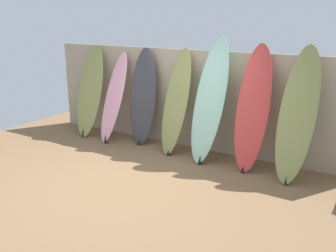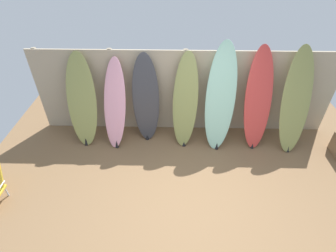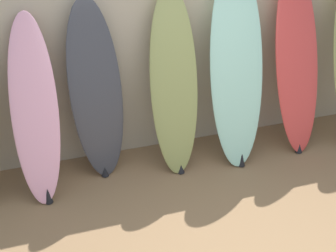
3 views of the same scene
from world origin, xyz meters
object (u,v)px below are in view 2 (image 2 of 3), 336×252
(surfboard_olive_0, at_px, (82,102))
(surfboard_charcoal_2, at_px, (146,100))
(surfboard_seafoam_4, at_px, (220,99))
(surfboard_olive_6, at_px, (296,102))
(surfboard_red_5, at_px, (258,100))
(surfboard_olive_3, at_px, (185,102))
(surfboard_pink_1, at_px, (115,105))

(surfboard_olive_0, bearing_deg, surfboard_charcoal_2, 4.54)
(surfboard_olive_0, distance_m, surfboard_charcoal_2, 1.25)
(surfboard_seafoam_4, distance_m, surfboard_olive_6, 1.43)
(surfboard_red_5, distance_m, surfboard_olive_6, 0.70)
(surfboard_olive_0, relative_size, surfboard_red_5, 0.92)
(surfboard_charcoal_2, bearing_deg, surfboard_seafoam_4, -5.06)
(surfboard_seafoam_4, height_order, surfboard_olive_6, surfboard_seafoam_4)
(surfboard_charcoal_2, bearing_deg, surfboard_olive_0, -175.46)
(surfboard_charcoal_2, distance_m, surfboard_olive_3, 0.78)
(surfboard_olive_0, relative_size, surfboard_olive_6, 0.92)
(surfboard_charcoal_2, xyz_separation_m, surfboard_olive_6, (2.86, -0.15, 0.08))
(surfboard_charcoal_2, xyz_separation_m, surfboard_olive_3, (0.77, -0.09, 0.02))
(surfboard_olive_0, bearing_deg, surfboard_red_5, 0.10)
(surfboard_olive_3, xyz_separation_m, surfboard_olive_6, (2.09, -0.06, 0.07))
(surfboard_charcoal_2, distance_m, surfboard_olive_6, 2.87)
(surfboard_charcoal_2, distance_m, surfboard_seafoam_4, 1.45)
(surfboard_olive_0, height_order, surfboard_olive_3, surfboard_olive_3)
(surfboard_olive_3, distance_m, surfboard_red_5, 1.40)
(surfboard_charcoal_2, xyz_separation_m, surfboard_seafoam_4, (1.44, -0.13, 0.12))
(surfboard_charcoal_2, bearing_deg, surfboard_olive_3, -6.74)
(surfboard_charcoal_2, bearing_deg, surfboard_red_5, -2.47)
(surfboard_olive_3, xyz_separation_m, surfboard_red_5, (1.40, -0.00, 0.06))
(surfboard_charcoal_2, bearing_deg, surfboard_pink_1, -167.56)
(surfboard_olive_0, height_order, surfboard_olive_6, surfboard_olive_6)
(surfboard_olive_0, relative_size, surfboard_pink_1, 1.06)
(surfboard_pink_1, bearing_deg, surfboard_red_5, 0.81)
(surfboard_pink_1, height_order, surfboard_seafoam_4, surfboard_seafoam_4)
(surfboard_pink_1, xyz_separation_m, surfboard_seafoam_4, (2.04, 0.01, 0.17))
(surfboard_charcoal_2, height_order, surfboard_seafoam_4, surfboard_seafoam_4)
(surfboard_olive_0, distance_m, surfboard_seafoam_4, 2.69)
(surfboard_pink_1, bearing_deg, surfboard_seafoam_4, 0.15)
(surfboard_olive_6, bearing_deg, surfboard_charcoal_2, 176.95)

